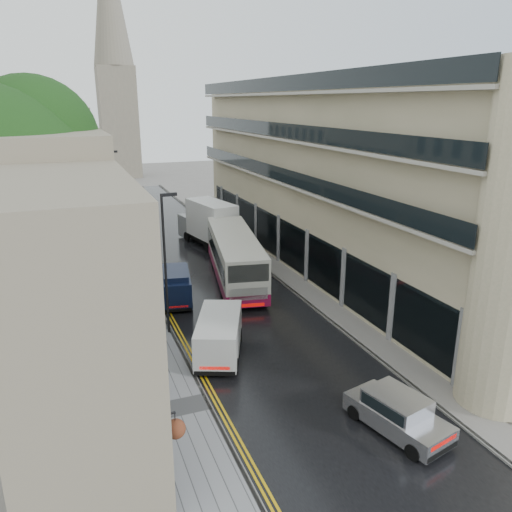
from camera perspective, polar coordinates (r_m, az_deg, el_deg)
road at (r=38.16m, az=-5.83°, el=-1.95°), size 9.00×85.00×0.02m
left_sidewalk at (r=37.15m, az=-14.56°, el=-2.90°), size 2.70×85.00×0.12m
right_sidewalk at (r=39.82m, az=1.67°, el=-0.96°), size 1.80×85.00×0.12m
old_shop_row at (r=37.88m, az=-21.15°, el=6.21°), size 4.50×56.00×12.00m
modern_block at (r=39.08m, az=9.35°, el=8.94°), size 8.00×40.00×14.00m
church_spire at (r=90.17m, az=-16.01°, el=21.43°), size 6.40×6.40×40.00m
tree_near at (r=28.05m, az=-27.24°, el=3.89°), size 10.56×10.56×13.89m
tree_far at (r=40.90m, az=-25.12°, el=6.81°), size 9.24×9.24×12.46m
cream_bus at (r=32.76m, az=-3.84°, el=-2.05°), size 5.10×12.61×3.36m
white_lorry at (r=42.98m, az=-5.70°, el=3.13°), size 3.82×8.13×4.11m
silver_hatchback at (r=20.01m, az=17.67°, el=-19.47°), size 2.77×4.53×1.58m
white_van at (r=24.38m, az=-6.86°, el=-10.78°), size 3.73×5.20×2.16m
navy_van at (r=31.36m, az=-10.50°, el=-4.28°), size 2.54×4.68×2.26m
pedestrian at (r=27.36m, az=-12.45°, el=-7.94°), size 0.71×0.50×1.87m
lamp_post_near at (r=27.31m, az=-10.33°, el=-1.14°), size 0.89×0.28×7.81m
lamp_post_far at (r=45.42m, az=-16.26°, el=6.17°), size 0.96×0.36×8.36m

